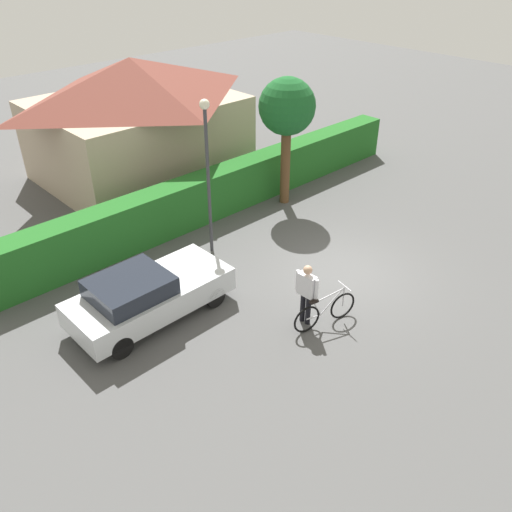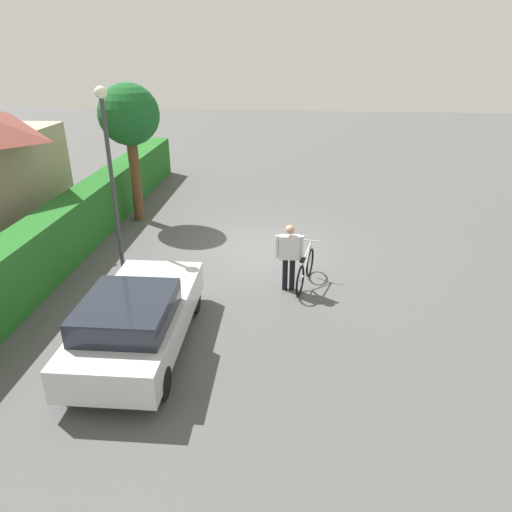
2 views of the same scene
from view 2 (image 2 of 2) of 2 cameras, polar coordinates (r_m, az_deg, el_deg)
The scene contains 7 objects.
ground_plane at distance 13.88m, azimuth 0.80°, elevation 1.06°, with size 60.00×60.00×0.00m, color #4D4D4D.
hedge_row at distance 14.91m, azimuth -20.01°, elevation 4.43°, with size 16.70×0.90×1.56m, color #216321.
parked_car_near at distance 9.34m, azimuth -14.18°, elevation -7.39°, with size 4.11×1.80×1.36m.
bicycle at distance 11.65m, azimuth 5.95°, elevation -1.69°, with size 1.79×0.61×0.99m.
person_rider at distance 11.15m, azimuth 4.03°, elevation 0.39°, with size 0.22×0.67×1.67m.
street_lamp at distance 11.82m, azimuth -17.23°, elevation 10.88°, with size 0.28×0.28×4.62m.
tree_kerbside at distance 15.80m, azimuth -15.04°, elevation 15.83°, with size 1.90×1.90×4.40m.
Camera 2 is at (-12.71, -0.88, 5.51)m, focal length 33.20 mm.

